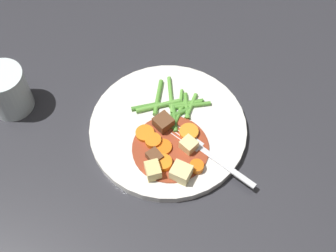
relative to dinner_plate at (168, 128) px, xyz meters
The scene contains 29 objects.
ground_plane 0.01m from the dinner_plate, ahead, with size 3.00×3.00×0.00m, color #2D2D33.
dinner_plate is the anchor object (origin of this frame).
stew_sauce 0.05m from the dinner_plate, ahead, with size 0.14×0.14×0.00m, color #93381E.
carrot_slice_0 0.05m from the dinner_plate, 41.68° to the right, with size 0.03×0.03×0.01m, color orange.
carrot_slice_1 0.08m from the dinner_plate, 11.08° to the right, with size 0.03×0.03×0.01m, color orange.
carrot_slice_2 0.10m from the dinner_plate, 24.03° to the left, with size 0.02×0.02×0.01m, color orange.
carrot_slice_3 0.05m from the dinner_plate, 69.82° to the right, with size 0.03×0.03×0.01m, color orange.
carrot_slice_4 0.05m from the dinner_plate, 16.24° to the right, with size 0.03×0.03×0.01m, color orange.
carrot_slice_5 0.04m from the dinner_plate, 60.29° to the left, with size 0.03×0.03×0.01m, color orange.
potato_chunk_0 0.11m from the dinner_plate, ahead, with size 0.03×0.03×0.03m, color #EAD68C.
potato_chunk_1 0.10m from the dinner_plate, 20.10° to the right, with size 0.02×0.03×0.02m, color #E5CC7A.
potato_chunk_2 0.06m from the dinner_plate, 32.26° to the left, with size 0.03×0.02×0.02m, color #EAD68C.
meat_chunk_0 0.02m from the dinner_plate, 110.19° to the right, with size 0.03×0.03×0.02m, color brown.
meat_chunk_1 0.07m from the dinner_plate, 24.13° to the right, with size 0.02×0.02×0.02m, color brown.
green_bean_0 0.04m from the dinner_plate, 134.97° to the left, with size 0.01×0.01×0.07m, color #599E38.
green_bean_1 0.03m from the dinner_plate, 147.53° to the left, with size 0.01×0.01×0.07m, color #4C8E33.
green_bean_2 0.06m from the dinner_plate, 140.07° to the right, with size 0.01×0.01×0.05m, color #4C8E33.
green_bean_3 0.06m from the dinner_plate, 150.59° to the left, with size 0.01×0.01×0.05m, color #66AD42.
green_bean_4 0.06m from the dinner_plate, 140.23° to the left, with size 0.01×0.01×0.06m, color #599E38.
green_bean_5 0.05m from the dinner_plate, 161.95° to the right, with size 0.01×0.01×0.08m, color #66AD42.
green_bean_6 0.06m from the dinner_plate, 129.65° to the left, with size 0.01×0.01×0.07m, color #599E38.
green_bean_7 0.06m from the dinner_plate, 137.01° to the left, with size 0.01×0.01×0.06m, color #4C8E33.
green_bean_8 0.07m from the dinner_plate, 168.51° to the right, with size 0.01×0.01×0.08m, color #599E38.
green_bean_9 0.07m from the dinner_plate, behind, with size 0.01×0.01×0.08m, color #66AD42.
green_bean_10 0.06m from the dinner_plate, 134.87° to the left, with size 0.01×0.01×0.06m, color #599E38.
green_bean_11 0.02m from the dinner_plate, 131.98° to the left, with size 0.01×0.01×0.06m, color #4C8E33.
green_bean_12 0.06m from the dinner_plate, 128.56° to the left, with size 0.01×0.01×0.06m, color #66AD42.
fork 0.10m from the dinner_plate, 44.75° to the left, with size 0.14×0.13×0.00m.
water_glass 0.30m from the dinner_plate, 106.66° to the right, with size 0.08×0.08×0.09m, color silver.
Camera 1 is at (0.45, -0.04, 0.73)m, focal length 49.70 mm.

